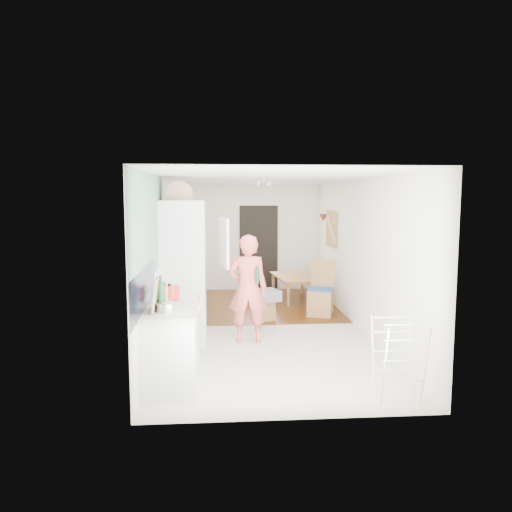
{
  "coord_description": "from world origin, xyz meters",
  "views": [
    {
      "loc": [
        -0.73,
        -8.18,
        2.2
      ],
      "look_at": [
        -0.11,
        0.2,
        1.2
      ],
      "focal_mm": 35.0,
      "sensor_mm": 36.0,
      "label": 1
    }
  ],
  "objects": [
    {
      "name": "floor",
      "position": [
        0.0,
        0.0,
        0.0
      ],
      "size": [
        3.2,
        7.0,
        0.01
      ],
      "primitive_type": "cube",
      "color": "beige",
      "rests_on": "ground"
    },
    {
      "name": "bread_bin",
      "position": [
        -1.3,
        -0.7,
        2.25
      ],
      "size": [
        0.42,
        0.4,
        0.2
      ],
      "primitive_type": null,
      "rotation": [
        0.0,
        0.0,
        -0.1
      ],
      "color": "tan",
      "rests_on": "fridge_housing"
    },
    {
      "name": "stool",
      "position": [
        0.07,
        0.5,
        0.19
      ],
      "size": [
        0.37,
        0.37,
        0.38
      ],
      "primitive_type": null,
      "rotation": [
        0.0,
        0.0,
        0.4
      ],
      "color": "#AE7C4F",
      "rests_on": "floor"
    },
    {
      "name": "doorway_recess",
      "position": [
        0.2,
        3.48,
        1.0
      ],
      "size": [
        0.9,
        0.04,
        2.0
      ],
      "primitive_type": "cube",
      "color": "black",
      "rests_on": "room_shell"
    },
    {
      "name": "fridge_door",
      "position": [
        -0.66,
        -1.08,
        1.55
      ],
      "size": [
        0.14,
        0.56,
        0.7
      ],
      "primitive_type": "cube",
      "rotation": [
        0.0,
        0.0,
        -1.4
      ],
      "color": "silver",
      "rests_on": "room_shell"
    },
    {
      "name": "chopping_boards",
      "position": [
        -1.44,
        -2.66,
        1.11
      ],
      "size": [
        0.04,
        0.28,
        0.38
      ],
      "primitive_type": null,
      "rotation": [
        0.0,
        0.0,
        0.01
      ],
      "color": "tan",
      "rests_on": "worktop"
    },
    {
      "name": "bottle_c",
      "position": [
        -1.42,
        -2.47,
        1.04
      ],
      "size": [
        0.11,
        0.11,
        0.24
      ],
      "primitive_type": "cylinder",
      "rotation": [
        0.0,
        0.0,
        0.06
      ],
      "color": "silver",
      "rests_on": "worktop"
    },
    {
      "name": "steel_pan",
      "position": [
        -1.33,
        -2.67,
        0.97
      ],
      "size": [
        0.25,
        0.25,
        0.11
      ],
      "primitive_type": "cylinder",
      "rotation": [
        0.0,
        0.0,
        0.2
      ],
      "color": "silver",
      "rests_on": "worktop"
    },
    {
      "name": "sage_wall_panel",
      "position": [
        -1.59,
        -2.0,
        1.85
      ],
      "size": [
        0.02,
        3.0,
        1.3
      ],
      "primitive_type": "cube",
      "color": "gray",
      "rests_on": "room_shell"
    },
    {
      "name": "bottle_a",
      "position": [
        -1.4,
        -2.55,
        1.08
      ],
      "size": [
        0.08,
        0.08,
        0.32
      ],
      "primitive_type": "cylinder",
      "rotation": [
        0.0,
        0.0,
        0.08
      ],
      "color": "#1A3E1F",
      "rests_on": "worktop"
    },
    {
      "name": "wood_floor_overlay",
      "position": [
        0.0,
        1.85,
        0.01
      ],
      "size": [
        3.2,
        3.3,
        0.01
      ],
      "primitive_type": "cube",
      "color": "#5E2C0A",
      "rests_on": "room_shell"
    },
    {
      "name": "person",
      "position": [
        -0.31,
        -0.77,
        0.97
      ],
      "size": [
        0.73,
        0.49,
        1.94
      ],
      "primitive_type": "imported",
      "rotation": [
        0.0,
        0.0,
        3.1
      ],
      "color": "#EC6259",
      "rests_on": "floor"
    },
    {
      "name": "cooker_top",
      "position": [
        -1.3,
        -1.8,
        0.9
      ],
      "size": [
        0.6,
        0.6,
        0.04
      ],
      "primitive_type": "cube",
      "color": "silver",
      "rests_on": "room_shell"
    },
    {
      "name": "bottle_b",
      "position": [
        -1.44,
        -2.46,
        1.06
      ],
      "size": [
        0.07,
        0.07,
        0.29
      ],
      "primitive_type": "cylinder",
      "rotation": [
        0.0,
        0.0,
        0.05
      ],
      "color": "#1A3E1F",
      "rests_on": "worktop"
    },
    {
      "name": "base_cabinet",
      "position": [
        -1.3,
        -2.55,
        0.43
      ],
      "size": [
        0.6,
        0.9,
        0.86
      ],
      "primitive_type": "cube",
      "color": "silver",
      "rests_on": "room_shell"
    },
    {
      "name": "pepper_mill_back",
      "position": [
        -1.39,
        -2.06,
        1.02
      ],
      "size": [
        0.06,
        0.06,
        0.2
      ],
      "primitive_type": "cylinder",
      "rotation": [
        0.0,
        0.0,
        0.14
      ],
      "color": "tan",
      "rests_on": "worktop"
    },
    {
      "name": "pinboard_frame",
      "position": [
        1.57,
        1.9,
        1.55
      ],
      "size": [
        0.0,
        0.94,
        0.74
      ],
      "primitive_type": "cube",
      "color": "#AE7C4F",
      "rests_on": "room_shell"
    },
    {
      "name": "worktop",
      "position": [
        -1.3,
        -2.55,
        0.89
      ],
      "size": [
        0.62,
        0.92,
        0.06
      ],
      "primitive_type": "cube",
      "color": "beige",
      "rests_on": "room_shell"
    },
    {
      "name": "pepper_mill_front",
      "position": [
        -1.42,
        -2.22,
        1.02
      ],
      "size": [
        0.06,
        0.06,
        0.2
      ],
      "primitive_type": "cylinder",
      "rotation": [
        0.0,
        0.0,
        0.23
      ],
      "color": "tan",
      "rests_on": "worktop"
    },
    {
      "name": "red_casserole",
      "position": [
        -1.37,
        -1.85,
        1.0
      ],
      "size": [
        0.28,
        0.28,
        0.15
      ],
      "primitive_type": "cylinder",
      "rotation": [
        0.0,
        0.0,
        -0.06
      ],
      "color": "red",
      "rests_on": "cooker_top"
    },
    {
      "name": "tile_splashback",
      "position": [
        -1.59,
        -2.55,
        1.15
      ],
      "size": [
        0.02,
        1.9,
        0.5
      ],
      "primitive_type": "cube",
      "color": "black",
      "rests_on": "room_shell"
    },
    {
      "name": "dining_table",
      "position": [
        0.93,
        2.26,
        0.22
      ],
      "size": [
        0.84,
        1.33,
        0.44
      ],
      "primitive_type": "imported",
      "rotation": [
        0.0,
        0.0,
        1.69
      ],
      "color": "#AE7C4F",
      "rests_on": "floor"
    },
    {
      "name": "range_cooker",
      "position": [
        -1.3,
        -1.8,
        0.44
      ],
      "size": [
        0.6,
        0.6,
        0.88
      ],
      "primitive_type": "cube",
      "color": "silver",
      "rests_on": "room_shell"
    },
    {
      "name": "pinboard",
      "position": [
        1.58,
        1.9,
        1.55
      ],
      "size": [
        0.03,
        0.9,
        0.7
      ],
      "primitive_type": "cube",
      "color": "tan",
      "rests_on": "room_shell"
    },
    {
      "name": "fridge_housing",
      "position": [
        -1.27,
        -0.78,
        1.07
      ],
      "size": [
        0.66,
        0.66,
        2.15
      ],
      "primitive_type": "cube",
      "color": "silver",
      "rests_on": "room_shell"
    },
    {
      "name": "wall_sconce",
      "position": [
        1.54,
        2.55,
        1.75
      ],
      "size": [
        0.18,
        0.18,
        0.16
      ],
      "primitive_type": "cone",
      "color": "maroon",
      "rests_on": "room_shell"
    },
    {
      "name": "grey_drape",
      "position": [
        0.09,
        0.46,
        0.47
      ],
      "size": [
        0.54,
        0.54,
        0.19
      ],
      "primitive_type": "cube",
      "rotation": [
        0.0,
        0.0,
        0.34
      ],
      "color": "gray",
      "rests_on": "stool"
    },
    {
      "name": "held_bottle",
      "position": [
        -0.18,
        -0.93,
        1.05
      ],
      "size": [
        0.06,
        0.06,
        0.26
      ],
      "primitive_type": "cylinder",
      "color": "#1A3E1F",
      "rests_on": "person"
    },
    {
      "name": "dining_chair",
      "position": [
        1.13,
        0.78,
        0.52
      ],
      "size": [
        0.56,
        0.56,
        1.04
      ],
      "primitive_type": null,
      "rotation": [
        0.0,
        0.0,
        -0.35
      ],
      "color": "#AE7C4F",
      "rests_on": "floor"
    },
    {
      "name": "drying_rack",
      "position": [
        1.2,
        -3.08,
        0.45
      ],
      "size": [
        0.46,
        0.42,
        0.9
      ],
      "primitive_type": null,
      "rotation": [
        0.0,
        0.0,
        -0.01
      ],
      "color": "silver",
      "rests_on": "floor"
    },
    {
      "name": "fridge_interior",
      "position": [
        -0.96,
        -0.78,
        1.55
      ],
      "size": [
        0.02,
        0.52,
        0.66
      ],
      "primitive_type": "cube",
      "color": "white",
      "rests_on": "room_shell"
    },
    {
      "name": "room_shell",
      "position": [
        0.0,
        0.0,
        1.25
      ],
      "size": [
        3.2,
        7.0,
        2.5
      ],
      "primitive_type": null,
      "color": "white",
      "rests_on": "ground"
    }
  ]
}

